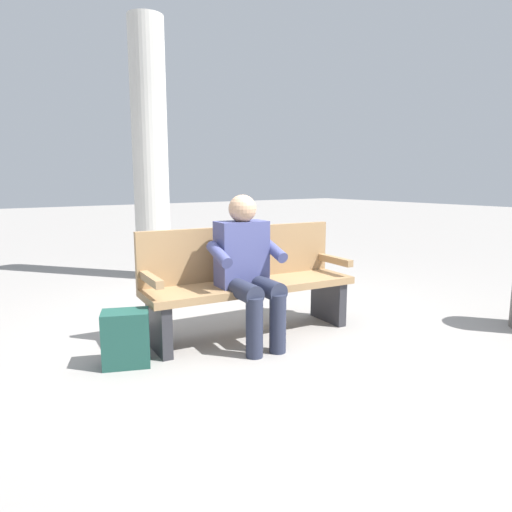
{
  "coord_description": "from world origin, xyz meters",
  "views": [
    {
      "loc": [
        2.12,
        3.07,
        1.3
      ],
      "look_at": [
        0.06,
        0.15,
        0.7
      ],
      "focal_mm": 32.3,
      "sensor_mm": 36.0,
      "label": 1
    }
  ],
  "objects": [
    {
      "name": "backpack",
      "position": [
        1.09,
        0.02,
        0.19
      ],
      "size": [
        0.38,
        0.34,
        0.39
      ],
      "rotation": [
        0.0,
        0.0,
        2.75
      ],
      "color": "#1E4C42",
      "rests_on": "ground"
    },
    {
      "name": "person_seated",
      "position": [
        0.14,
        0.15,
        0.63
      ],
      "size": [
        0.6,
        0.6,
        1.18
      ],
      "rotation": [
        0.0,
        0.0,
        -0.11
      ],
      "color": "#474C84",
      "rests_on": "ground"
    },
    {
      "name": "ground_plane",
      "position": [
        0.0,
        0.0,
        0.0
      ],
      "size": [
        40.0,
        40.0,
        0.0
      ],
      "primitive_type": "plane",
      "color": "gray"
    },
    {
      "name": "support_pillar",
      "position": [
        -0.27,
        -2.69,
        1.65
      ],
      "size": [
        0.45,
        0.45,
        3.29
      ],
      "primitive_type": "cylinder",
      "color": "beige",
      "rests_on": "ground"
    },
    {
      "name": "bench_near",
      "position": [
        -0.01,
        -0.07,
        0.46
      ],
      "size": [
        1.84,
        0.68,
        0.9
      ],
      "rotation": [
        0.0,
        0.0,
        -0.11
      ],
      "color": "#9E7A51",
      "rests_on": "ground"
    }
  ]
}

